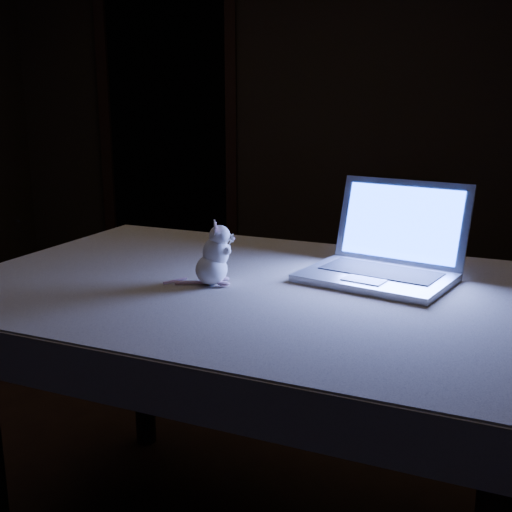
# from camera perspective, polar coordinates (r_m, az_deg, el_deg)

# --- Properties ---
(floor) EXTENTS (5.00, 5.00, 0.00)m
(floor) POSITION_cam_1_polar(r_m,az_deg,el_deg) (2.69, 1.21, -15.93)
(floor) COLOR black
(floor) RESTS_ON ground
(back_wall) EXTENTS (4.50, 0.04, 2.60)m
(back_wall) POSITION_cam_1_polar(r_m,az_deg,el_deg) (4.82, 5.17, 13.46)
(back_wall) COLOR black
(back_wall) RESTS_ON ground
(doorway) EXTENTS (1.06, 0.36, 2.13)m
(doorway) POSITION_cam_1_polar(r_m,az_deg,el_deg) (5.01, -7.77, 10.72)
(doorway) COLOR black
(doorway) RESTS_ON back_wall
(table) EXTENTS (1.75, 1.37, 0.83)m
(table) POSITION_cam_1_polar(r_m,az_deg,el_deg) (1.93, 0.33, -14.66)
(table) COLOR black
(table) RESTS_ON floor
(tablecloth) EXTENTS (2.00, 1.79, 0.12)m
(tablecloth) POSITION_cam_1_polar(r_m,az_deg,el_deg) (1.81, -0.70, -4.11)
(tablecloth) COLOR beige
(tablecloth) RESTS_ON table
(laptop) EXTENTS (0.51, 0.49, 0.27)m
(laptop) POSITION_cam_1_polar(r_m,az_deg,el_deg) (1.80, 10.78, 1.95)
(laptop) COLOR #AAAAAF
(laptop) RESTS_ON tablecloth
(plush_mouse) EXTENTS (0.17, 0.17, 0.18)m
(plush_mouse) POSITION_cam_1_polar(r_m,az_deg,el_deg) (1.75, -4.00, 0.23)
(plush_mouse) COLOR white
(plush_mouse) RESTS_ON tablecloth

